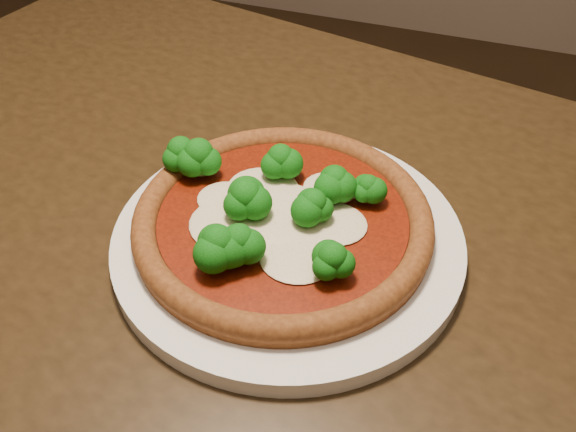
% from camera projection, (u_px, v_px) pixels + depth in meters
% --- Properties ---
extents(dining_table, '(1.30, 1.06, 0.75)m').
position_uv_depth(dining_table, '(236.00, 289.00, 0.71)').
color(dining_table, black).
rests_on(dining_table, floor).
extents(plate, '(0.33, 0.33, 0.02)m').
position_uv_depth(plate, '(288.00, 240.00, 0.61)').
color(plate, white).
rests_on(plate, dining_table).
extents(pizza, '(0.29, 0.28, 0.06)m').
position_uv_depth(pizza, '(277.00, 215.00, 0.60)').
color(pizza, brown).
rests_on(pizza, plate).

